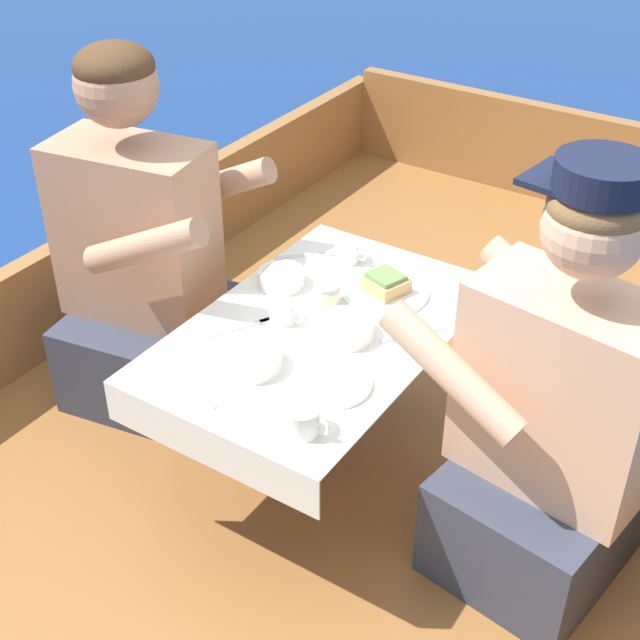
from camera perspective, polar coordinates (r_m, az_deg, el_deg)
ground_plane at (r=2.59m, az=0.98°, el=-12.14°), size 60.00×60.00×0.00m
boat_deck at (r=2.50m, az=1.01°, el=-10.07°), size 1.99×3.50×0.26m
gunwale_port at (r=2.84m, az=-15.63°, el=2.04°), size 0.06×3.50×0.32m
bow_coaming at (r=3.67m, az=15.79°, el=9.94°), size 1.87×0.06×0.37m
cockpit_table at (r=2.12m, az=-0.00°, el=-1.48°), size 0.56×0.86×0.42m
person_port at (r=2.43m, az=-11.36°, el=3.52°), size 0.57×0.51×0.99m
person_starboard at (r=1.93m, az=14.70°, el=-6.54°), size 0.56×0.50×0.99m
plate_sandwich at (r=2.22m, az=4.19°, el=1.77°), size 0.22×0.22×0.01m
plate_bread at (r=1.91m, az=0.85°, el=-4.10°), size 0.17×0.17×0.01m
sandwich at (r=2.20m, az=4.22°, el=2.38°), size 0.12×0.12×0.05m
bowl_port_near at (r=1.96m, az=-4.50°, el=-2.46°), size 0.14×0.14×0.04m
bowl_starboard_near at (r=2.05m, az=1.56°, el=-0.52°), size 0.14×0.14×0.04m
bowl_center_far at (r=2.24m, az=-2.49°, el=2.76°), size 0.12×0.12×0.04m
coffee_cup_port at (r=2.34m, az=1.78°, el=4.45°), size 0.09×0.07×0.06m
coffee_cup_starboard at (r=2.10m, az=-2.39°, el=0.53°), size 0.09×0.06×0.05m
coffee_cup_center at (r=1.78m, az=-1.12°, el=-6.36°), size 0.10×0.08×0.06m
tin_can at (r=2.16m, az=0.42°, el=1.68°), size 0.07×0.07×0.05m
utensil_spoon_port at (r=2.38m, az=-0.16°, el=4.23°), size 0.14×0.12×0.01m
utensil_knife_starboard at (r=2.08m, az=6.01°, el=-0.91°), size 0.11×0.14×0.00m
utensil_knife_port at (r=1.90m, az=-9.05°, el=-5.01°), size 0.17×0.05×0.00m
utensil_fork_port at (r=2.10m, az=-4.71°, el=-0.36°), size 0.10×0.16×0.00m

